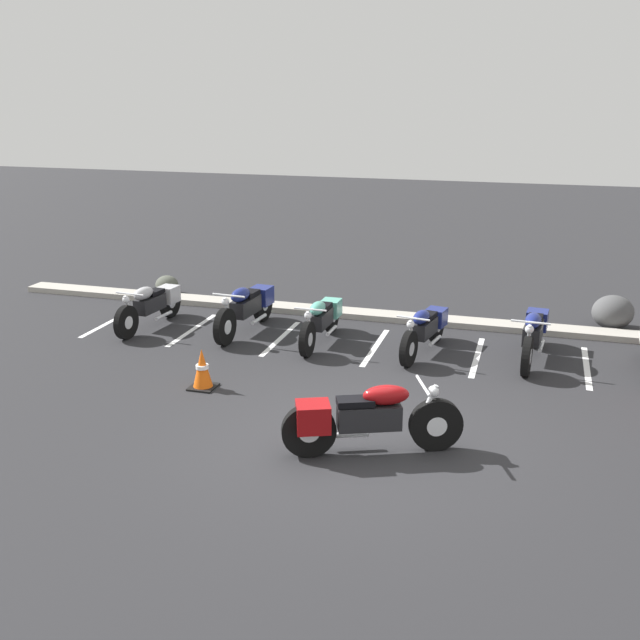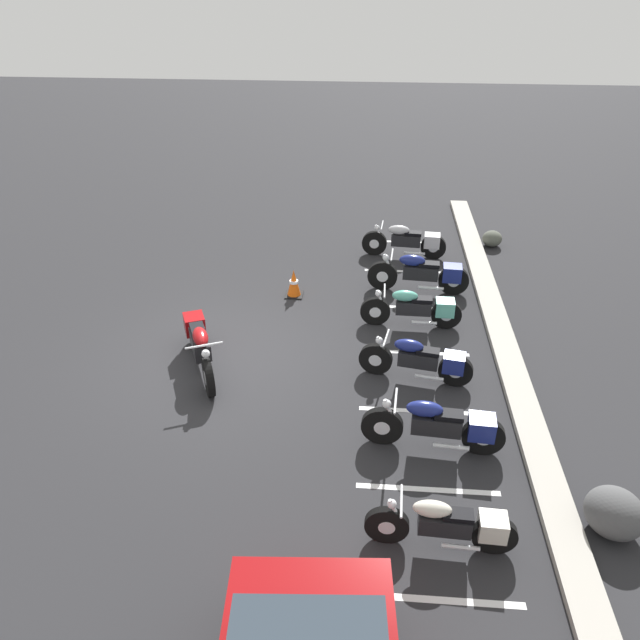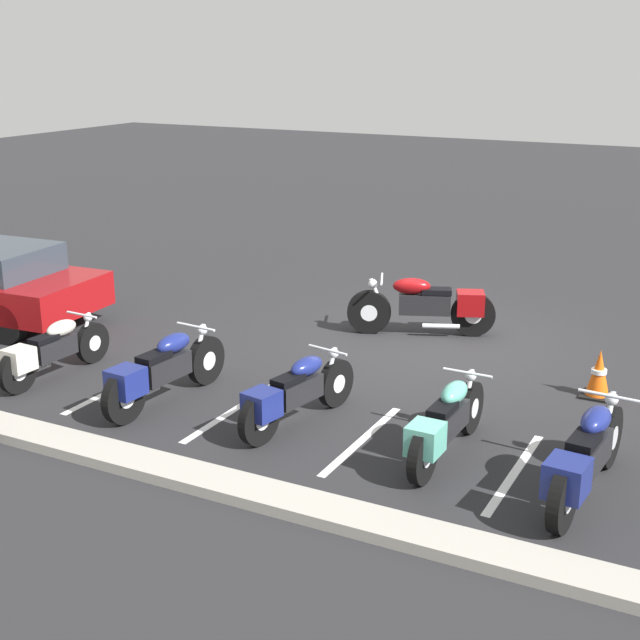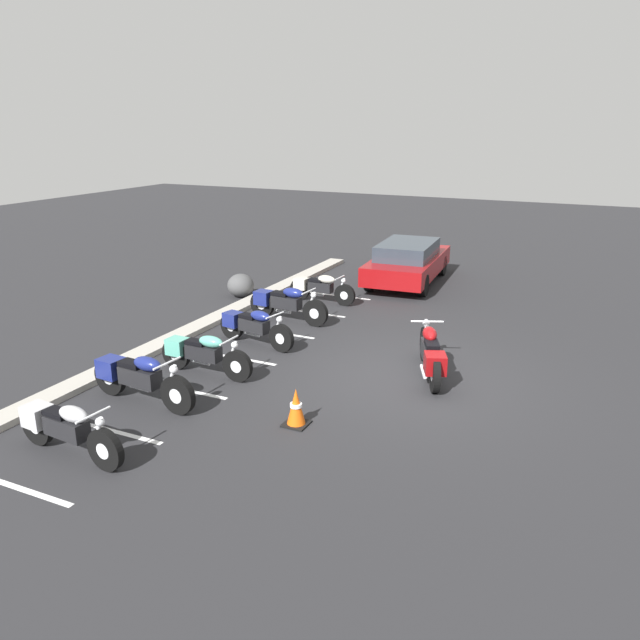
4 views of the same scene
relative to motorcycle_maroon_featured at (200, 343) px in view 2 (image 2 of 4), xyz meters
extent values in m
plane|color=#262628|center=(-0.23, 0.32, -0.49)|extent=(60.00, 60.00, 0.00)
cylinder|color=black|center=(0.87, 0.36, -0.14)|extent=(0.69, 0.38, 0.70)
cylinder|color=silver|center=(0.87, 0.36, -0.14)|extent=(0.30, 0.22, 0.26)
cylinder|color=black|center=(-0.64, -0.27, -0.14)|extent=(0.69, 0.38, 0.70)
cylinder|color=silver|center=(-0.64, -0.27, -0.14)|extent=(0.30, 0.22, 0.26)
cube|color=black|center=(0.06, 0.02, 0.02)|extent=(0.85, 0.58, 0.32)
ellipsoid|color=maroon|center=(0.26, 0.11, 0.30)|extent=(0.65, 0.48, 0.25)
cube|color=black|center=(-0.10, -0.04, 0.23)|extent=(0.53, 0.41, 0.08)
cube|color=maroon|center=(-0.59, -0.25, 0.05)|extent=(0.54, 0.51, 0.36)
cylinder|color=silver|center=(0.75, 0.31, 0.13)|extent=(0.28, 0.16, 0.56)
cylinder|color=silver|center=(0.69, 0.29, 0.41)|extent=(0.29, 0.62, 0.04)
sphere|color=silver|center=(0.82, 0.34, 0.32)|extent=(0.15, 0.15, 0.15)
cylinder|color=silver|center=(-0.24, 0.06, -0.30)|extent=(0.56, 0.29, 0.07)
cylinder|color=black|center=(-5.28, 3.23, -0.17)|extent=(0.17, 0.65, 0.64)
cylinder|color=silver|center=(-5.28, 3.23, -0.17)|extent=(0.14, 0.25, 0.24)
cylinder|color=black|center=(-5.16, 4.72, -0.17)|extent=(0.17, 0.65, 0.64)
cylinder|color=silver|center=(-5.16, 4.72, -0.17)|extent=(0.14, 0.25, 0.24)
cube|color=black|center=(-5.22, 4.03, -0.02)|extent=(0.33, 0.76, 0.29)
ellipsoid|color=#B7B7BC|center=(-5.23, 3.83, 0.24)|extent=(0.30, 0.56, 0.23)
cube|color=black|center=(-5.20, 4.19, 0.17)|extent=(0.27, 0.44, 0.08)
cube|color=#B7B7BC|center=(-5.16, 4.68, 0.01)|extent=(0.38, 0.42, 0.33)
cylinder|color=silver|center=(-5.27, 3.35, 0.08)|extent=(0.08, 0.26, 0.51)
cylinder|color=silver|center=(-5.27, 3.40, 0.33)|extent=(0.60, 0.09, 0.03)
sphere|color=silver|center=(-5.28, 3.28, 0.26)|extent=(0.14, 0.14, 0.14)
cylinder|color=silver|center=(-5.06, 4.25, -0.31)|extent=(0.11, 0.54, 0.07)
cylinder|color=black|center=(-3.38, 3.43, -0.14)|extent=(0.18, 0.69, 0.69)
cylinder|color=silver|center=(-3.38, 3.43, -0.14)|extent=(0.15, 0.27, 0.26)
cylinder|color=black|center=(-3.26, 5.03, -0.14)|extent=(0.18, 0.69, 0.69)
cylinder|color=silver|center=(-3.26, 5.03, -0.14)|extent=(0.15, 0.27, 0.26)
cube|color=black|center=(-3.32, 4.28, 0.01)|extent=(0.35, 0.81, 0.31)
ellipsoid|color=navy|center=(-3.33, 4.07, 0.29)|extent=(0.32, 0.60, 0.25)
cube|color=black|center=(-3.30, 4.46, 0.22)|extent=(0.28, 0.48, 0.08)
cube|color=navy|center=(-3.26, 4.98, 0.04)|extent=(0.41, 0.44, 0.35)
cylinder|color=silver|center=(-3.37, 3.55, 0.13)|extent=(0.08, 0.28, 0.55)
cylinder|color=silver|center=(-3.37, 3.61, 0.40)|extent=(0.65, 0.09, 0.04)
sphere|color=silver|center=(-3.38, 3.48, 0.31)|extent=(0.15, 0.15, 0.15)
cylinder|color=silver|center=(-3.15, 4.53, -0.30)|extent=(0.12, 0.58, 0.07)
cylinder|color=black|center=(-1.77, 3.27, -0.18)|extent=(0.13, 0.63, 0.62)
cylinder|color=silver|center=(-1.77, 3.27, -0.18)|extent=(0.12, 0.24, 0.24)
cylinder|color=black|center=(-1.74, 4.73, -0.18)|extent=(0.13, 0.63, 0.62)
cylinder|color=silver|center=(-1.74, 4.73, -0.18)|extent=(0.12, 0.24, 0.24)
cube|color=black|center=(-1.75, 4.05, -0.03)|extent=(0.28, 0.72, 0.28)
ellipsoid|color=#59B29E|center=(-1.76, 3.86, 0.22)|extent=(0.26, 0.53, 0.23)
cube|color=black|center=(-1.75, 4.21, 0.16)|extent=(0.24, 0.42, 0.08)
cube|color=#59B29E|center=(-1.74, 4.69, -0.01)|extent=(0.35, 0.39, 0.32)
cylinder|color=silver|center=(-1.77, 3.38, 0.07)|extent=(0.06, 0.25, 0.50)
cylinder|color=silver|center=(-1.77, 3.44, 0.32)|extent=(0.59, 0.05, 0.03)
sphere|color=silver|center=(-1.77, 3.31, 0.24)|extent=(0.13, 0.13, 0.13)
cylinder|color=silver|center=(-1.62, 4.28, -0.32)|extent=(0.08, 0.52, 0.07)
cylinder|color=black|center=(0.00, 3.28, -0.18)|extent=(0.22, 0.63, 0.62)
cylinder|color=silver|center=(0.00, 3.28, -0.18)|extent=(0.16, 0.25, 0.24)
cylinder|color=black|center=(0.26, 4.71, -0.18)|extent=(0.22, 0.63, 0.62)
cylinder|color=silver|center=(0.26, 4.71, -0.18)|extent=(0.16, 0.25, 0.24)
cube|color=black|center=(0.14, 4.04, -0.04)|extent=(0.39, 0.75, 0.28)
ellipsoid|color=navy|center=(0.11, 3.86, 0.22)|extent=(0.34, 0.56, 0.23)
cube|color=black|center=(0.17, 4.20, 0.15)|extent=(0.30, 0.45, 0.08)
cube|color=navy|center=(0.26, 4.66, -0.01)|extent=(0.40, 0.43, 0.32)
cylinder|color=silver|center=(0.02, 3.39, 0.07)|extent=(0.10, 0.25, 0.50)
cylinder|color=silver|center=(0.03, 3.45, 0.31)|extent=(0.58, 0.14, 0.03)
sphere|color=silver|center=(0.01, 3.33, 0.23)|extent=(0.13, 0.13, 0.13)
cylinder|color=silver|center=(0.31, 4.25, -0.32)|extent=(0.16, 0.52, 0.07)
cylinder|color=black|center=(1.91, 3.39, -0.16)|extent=(0.17, 0.67, 0.66)
cylinder|color=silver|center=(1.91, 3.39, -0.16)|extent=(0.15, 0.26, 0.25)
cylinder|color=black|center=(2.03, 4.94, -0.16)|extent=(0.17, 0.67, 0.66)
cylinder|color=silver|center=(2.03, 4.94, -0.16)|extent=(0.15, 0.26, 0.25)
cube|color=black|center=(1.97, 4.22, 0.00)|extent=(0.34, 0.79, 0.30)
ellipsoid|color=navy|center=(1.96, 4.01, 0.27)|extent=(0.31, 0.58, 0.24)
cube|color=black|center=(1.99, 4.39, 0.20)|extent=(0.28, 0.46, 0.08)
cube|color=navy|center=(2.03, 4.89, 0.03)|extent=(0.39, 0.43, 0.34)
cylinder|color=silver|center=(1.92, 3.51, 0.11)|extent=(0.08, 0.27, 0.54)
cylinder|color=silver|center=(1.92, 3.57, 0.37)|extent=(0.63, 0.09, 0.04)
sphere|color=silver|center=(1.91, 3.44, 0.29)|extent=(0.14, 0.14, 0.14)
cylinder|color=silver|center=(2.13, 4.45, -0.30)|extent=(0.11, 0.56, 0.07)
cylinder|color=black|center=(3.85, 3.44, -0.19)|extent=(0.13, 0.59, 0.59)
cylinder|color=silver|center=(3.85, 3.44, -0.19)|extent=(0.12, 0.23, 0.22)
cylinder|color=black|center=(3.91, 4.82, -0.19)|extent=(0.13, 0.59, 0.59)
cylinder|color=silver|center=(3.91, 4.82, -0.19)|extent=(0.12, 0.23, 0.22)
cube|color=black|center=(3.88, 4.17, -0.06)|extent=(0.28, 0.69, 0.27)
ellipsoid|color=beige|center=(3.87, 4.00, 0.18)|extent=(0.25, 0.51, 0.21)
cube|color=black|center=(3.89, 4.33, 0.12)|extent=(0.23, 0.40, 0.07)
cube|color=beige|center=(3.91, 4.78, -0.03)|extent=(0.34, 0.37, 0.30)
cylinder|color=silver|center=(3.85, 3.55, 0.04)|extent=(0.06, 0.24, 0.48)
cylinder|color=silver|center=(3.86, 3.60, 0.27)|extent=(0.55, 0.06, 0.03)
sphere|color=silver|center=(3.85, 3.48, 0.20)|extent=(0.13, 0.13, 0.13)
cylinder|color=silver|center=(4.02, 4.39, -0.33)|extent=(0.08, 0.49, 0.06)
cube|color=#A8A399|center=(-0.23, 5.83, -0.43)|extent=(18.00, 0.50, 0.12)
ellipsoid|color=#4E5248|center=(-6.08, 6.35, -0.28)|extent=(0.73, 0.73, 0.42)
ellipsoid|color=#48494A|center=(3.43, 6.47, -0.16)|extent=(1.08, 1.07, 0.66)
cube|color=black|center=(-2.90, 1.42, -0.47)|extent=(0.40, 0.40, 0.03)
cone|color=#EA590F|center=(-2.90, 1.42, -0.17)|extent=(0.32, 0.32, 0.64)
cylinder|color=white|center=(-2.90, 1.42, -0.14)|extent=(0.20, 0.20, 0.06)
cube|color=white|center=(-6.17, 4.06, -0.49)|extent=(0.10, 2.10, 0.00)
cube|color=white|center=(-4.36, 4.06, -0.49)|extent=(0.10, 2.10, 0.00)
cube|color=white|center=(-2.55, 4.06, -0.49)|extent=(0.10, 2.10, 0.00)
cube|color=white|center=(-0.74, 4.06, -0.49)|extent=(0.10, 2.10, 0.00)
cube|color=white|center=(1.07, 4.06, -0.49)|extent=(0.10, 2.10, 0.00)
cube|color=white|center=(2.88, 4.06, -0.49)|extent=(0.10, 2.10, 0.00)
cube|color=white|center=(4.70, 4.06, -0.49)|extent=(0.10, 2.10, 0.00)
camera|label=1|loc=(1.92, -8.45, 3.96)|focal=42.00mm
camera|label=2|loc=(9.56, 3.02, 6.29)|focal=35.00mm
camera|label=3|loc=(-4.68, 12.71, 3.93)|focal=50.00mm
camera|label=4|loc=(-11.09, -2.87, 4.26)|focal=35.00mm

